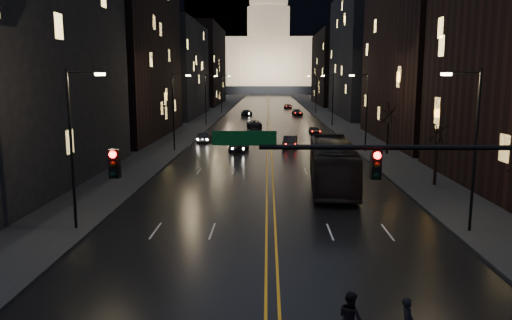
# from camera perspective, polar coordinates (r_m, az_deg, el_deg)

# --- Properties ---
(ground) EXTENTS (900.00, 900.00, 0.00)m
(ground) POSITION_cam_1_polar(r_m,az_deg,el_deg) (18.92, 1.91, -17.45)
(ground) COLOR black
(ground) RESTS_ON ground
(road) EXTENTS (20.00, 320.00, 0.02)m
(road) POSITION_cam_1_polar(r_m,az_deg,el_deg) (147.11, 1.43, 6.16)
(road) COLOR black
(road) RESTS_ON ground
(sidewalk_left) EXTENTS (8.00, 320.00, 0.16)m
(sidewalk_left) POSITION_cam_1_polar(r_m,az_deg,el_deg) (147.76, -4.03, 6.18)
(sidewalk_left) COLOR black
(sidewalk_left) RESTS_ON ground
(sidewalk_right) EXTENTS (8.00, 320.00, 0.16)m
(sidewalk_right) POSITION_cam_1_polar(r_m,az_deg,el_deg) (147.79, 6.90, 6.14)
(sidewalk_right) COLOR black
(sidewalk_right) RESTS_ON ground
(center_line) EXTENTS (0.62, 320.00, 0.01)m
(center_line) POSITION_cam_1_polar(r_m,az_deg,el_deg) (147.11, 1.43, 6.17)
(center_line) COLOR orange
(center_line) RESTS_ON road
(building_left_mid) EXTENTS (12.00, 30.00, 28.00)m
(building_left_mid) POSITION_cam_1_polar(r_m,az_deg,el_deg) (74.05, -15.39, 13.38)
(building_left_mid) COLOR black
(building_left_mid) RESTS_ON ground
(building_left_far) EXTENTS (12.00, 34.00, 20.00)m
(building_left_far) POSITION_cam_1_polar(r_m,az_deg,el_deg) (110.84, -9.62, 10.11)
(building_left_far) COLOR black
(building_left_far) RESTS_ON ground
(building_left_dist) EXTENTS (12.00, 40.00, 24.00)m
(building_left_dist) POSITION_cam_1_polar(r_m,az_deg,el_deg) (158.27, -6.31, 10.69)
(building_left_dist) COLOR black
(building_left_dist) RESTS_ON ground
(building_right_mid) EXTENTS (12.00, 34.00, 26.00)m
(building_right_mid) POSITION_cam_1_polar(r_m,az_deg,el_deg) (111.00, 12.62, 11.56)
(building_right_mid) COLOR black
(building_right_mid) RESTS_ON ground
(building_right_dist) EXTENTS (12.00, 40.00, 22.00)m
(building_right_dist) POSITION_cam_1_polar(r_m,az_deg,el_deg) (158.31, 9.19, 10.26)
(building_right_dist) COLOR black
(building_right_dist) RESTS_ON ground
(mountain_ridge) EXTENTS (520.00, 60.00, 130.00)m
(mountain_ridge) POSITION_cam_1_polar(r_m,az_deg,el_deg) (402.87, 7.41, 17.48)
(mountain_ridge) COLOR black
(mountain_ridge) RESTS_ON ground
(capitol) EXTENTS (90.00, 50.00, 58.50)m
(capitol) POSITION_cam_1_polar(r_m,az_deg,el_deg) (267.00, 1.42, 11.34)
(capitol) COLOR black
(capitol) RESTS_ON ground
(traffic_signal) EXTENTS (17.29, 0.45, 7.00)m
(traffic_signal) POSITION_cam_1_polar(r_m,az_deg,el_deg) (18.27, 20.88, -2.08)
(traffic_signal) COLOR black
(traffic_signal) RESTS_ON ground
(streetlamp_right_near) EXTENTS (2.13, 0.25, 9.00)m
(streetlamp_right_near) POSITION_cam_1_polar(r_m,az_deg,el_deg) (29.25, 23.48, 1.86)
(streetlamp_right_near) COLOR black
(streetlamp_right_near) RESTS_ON ground
(streetlamp_left_near) EXTENTS (2.13, 0.25, 9.00)m
(streetlamp_left_near) POSITION_cam_1_polar(r_m,az_deg,el_deg) (29.09, -20.06, 2.04)
(streetlamp_left_near) COLOR black
(streetlamp_left_near) RESTS_ON ground
(streetlamp_right_mid) EXTENTS (2.13, 0.25, 9.00)m
(streetlamp_right_mid) POSITION_cam_1_polar(r_m,az_deg,el_deg) (58.03, 12.36, 5.84)
(streetlamp_right_mid) COLOR black
(streetlamp_right_mid) RESTS_ON ground
(streetlamp_left_mid) EXTENTS (2.13, 0.25, 9.00)m
(streetlamp_left_mid) POSITION_cam_1_polar(r_m,az_deg,el_deg) (57.95, -9.25, 5.93)
(streetlamp_left_mid) COLOR black
(streetlamp_left_mid) RESTS_ON ground
(streetlamp_right_far) EXTENTS (2.13, 0.25, 9.00)m
(streetlamp_right_far) POSITION_cam_1_polar(r_m,az_deg,el_deg) (87.63, 8.64, 7.12)
(streetlamp_right_far) COLOR black
(streetlamp_right_far) RESTS_ON ground
(streetlamp_left_far) EXTENTS (2.13, 0.25, 9.00)m
(streetlamp_left_far) POSITION_cam_1_polar(r_m,az_deg,el_deg) (87.58, -5.65, 7.17)
(streetlamp_left_far) COLOR black
(streetlamp_left_far) RESTS_ON ground
(streetlamp_right_dist) EXTENTS (2.13, 0.25, 9.00)m
(streetlamp_right_dist) POSITION_cam_1_polar(r_m,az_deg,el_deg) (117.43, 6.79, 7.74)
(streetlamp_right_dist) COLOR black
(streetlamp_right_dist) RESTS_ON ground
(streetlamp_left_dist) EXTENTS (2.13, 0.25, 9.00)m
(streetlamp_left_dist) POSITION_cam_1_polar(r_m,az_deg,el_deg) (117.40, -3.87, 7.78)
(streetlamp_left_dist) COLOR black
(streetlamp_left_dist) RESTS_ON ground
(tree_right_mid) EXTENTS (2.40, 2.40, 6.65)m
(tree_right_mid) POSITION_cam_1_polar(r_m,az_deg,el_deg) (41.25, 20.05, 3.30)
(tree_right_mid) COLOR black
(tree_right_mid) RESTS_ON ground
(tree_right_far) EXTENTS (2.40, 2.40, 6.65)m
(tree_right_far) POSITION_cam_1_polar(r_m,az_deg,el_deg) (56.58, 14.90, 5.08)
(tree_right_far) COLOR black
(tree_right_far) RESTS_ON ground
(bus) EXTENTS (3.98, 13.52, 3.72)m
(bus) POSITION_cam_1_polar(r_m,az_deg,el_deg) (39.17, 8.70, -0.48)
(bus) COLOR black
(bus) RESTS_ON ground
(oncoming_car_a) EXTENTS (2.41, 4.79, 1.56)m
(oncoming_car_a) POSITION_cam_1_polar(r_m,az_deg,el_deg) (57.39, -1.98, 1.70)
(oncoming_car_a) COLOR black
(oncoming_car_a) RESTS_ON ground
(oncoming_car_b) EXTENTS (1.59, 4.15, 1.35)m
(oncoming_car_b) POSITION_cam_1_polar(r_m,az_deg,el_deg) (65.80, -5.91, 2.56)
(oncoming_car_b) COLOR black
(oncoming_car_b) RESTS_ON ground
(oncoming_car_c) EXTENTS (2.82, 5.36, 1.44)m
(oncoming_car_c) POSITION_cam_1_polar(r_m,az_deg,el_deg) (84.13, -0.22, 4.15)
(oncoming_car_c) COLOR black
(oncoming_car_c) RESTS_ON ground
(oncoming_car_d) EXTENTS (2.57, 5.03, 1.40)m
(oncoming_car_d) POSITION_cam_1_polar(r_m,az_deg,el_deg) (110.48, -1.07, 5.41)
(oncoming_car_d) COLOR black
(oncoming_car_d) RESTS_ON ground
(receding_car_a) EXTENTS (2.09, 4.61, 1.47)m
(receding_car_a) POSITION_cam_1_polar(r_m,az_deg,el_deg) (60.77, 3.89, 2.07)
(receding_car_a) COLOR black
(receding_car_a) RESTS_ON ground
(receding_car_b) EXTENTS (1.68, 3.82, 1.28)m
(receding_car_b) POSITION_cam_1_polar(r_m,az_deg,el_deg) (74.91, 6.73, 3.36)
(receding_car_b) COLOR black
(receding_car_b) RESTS_ON ground
(receding_car_c) EXTENTS (2.52, 4.88, 1.35)m
(receding_car_c) POSITION_cam_1_polar(r_m,az_deg,el_deg) (112.13, 4.74, 5.43)
(receding_car_c) COLOR black
(receding_car_c) RESTS_ON ground
(receding_car_d) EXTENTS (2.37, 4.69, 1.27)m
(receding_car_d) POSITION_cam_1_polar(r_m,az_deg,el_deg) (136.06, 3.67, 6.14)
(receding_car_d) COLOR black
(receding_car_d) RESTS_ON ground
(pedestrian_b) EXTENTS (0.87, 1.00, 1.81)m
(pedestrian_b) POSITION_cam_1_polar(r_m,az_deg,el_deg) (17.10, 10.71, -17.32)
(pedestrian_b) COLOR black
(pedestrian_b) RESTS_ON ground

